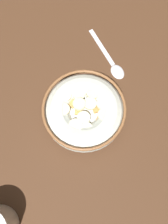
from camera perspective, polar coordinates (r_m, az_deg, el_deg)
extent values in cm
cube|color=#472B19|center=(56.67, 0.00, -1.14)|extent=(120.68, 120.68, 2.00)
cylinder|color=beige|center=(55.42, 0.00, -0.78)|extent=(9.33, 9.33, 0.60)
torus|color=beige|center=(52.93, 0.00, -0.03)|extent=(16.97, 16.97, 5.77)
torus|color=brown|center=(50.46, 0.00, 0.79)|extent=(17.06, 17.06, 0.60)
cylinder|color=white|center=(52.29, 0.00, 0.17)|extent=(13.51, 13.51, 0.40)
cube|color=#B78947|center=(53.29, -2.93, 4.69)|extent=(1.84, 1.85, 0.68)
cube|color=#AD7F42|center=(52.00, 2.77, 0.57)|extent=(1.97, 1.95, 0.76)
cube|color=#AD7F42|center=(51.17, 3.53, -1.99)|extent=(1.90, 1.92, 0.76)
cube|color=tan|center=(52.35, 1.74, 2.75)|extent=(1.70, 1.69, 0.67)
cube|color=#AD7F42|center=(53.41, 3.98, 4.91)|extent=(1.91, 1.90, 0.70)
cube|color=#B78947|center=(51.26, 5.30, -2.65)|extent=(1.52, 1.46, 0.78)
cube|color=#AD7F42|center=(52.53, 6.31, 1.84)|extent=(1.93, 1.92, 0.68)
cube|color=#B78947|center=(53.03, -4.40, 4.13)|extent=(1.49, 1.47, 0.69)
cube|color=tan|center=(51.80, -1.29, 0.08)|extent=(2.03, 2.04, 0.78)
cube|color=tan|center=(53.06, 0.11, 4.35)|extent=(1.72, 1.75, 0.75)
cube|color=#AD7F42|center=(51.08, -3.27, -3.04)|extent=(1.97, 1.95, 0.77)
cube|color=#B78947|center=(52.00, -5.90, 0.69)|extent=(1.63, 1.57, 0.79)
cube|color=#B78947|center=(53.45, -0.60, 5.47)|extent=(1.75, 1.78, 0.75)
cube|color=#B78947|center=(52.09, -2.60, 1.83)|extent=(1.56, 1.50, 0.81)
cylinder|color=beige|center=(51.91, 1.98, 4.30)|extent=(3.52, 3.56, 1.17)
cylinder|color=beige|center=(50.67, 4.60, -0.62)|extent=(3.69, 3.64, 0.96)
cylinder|color=beige|center=(51.41, 1.30, 2.02)|extent=(3.40, 3.41, 0.76)
cylinder|color=beige|center=(50.88, -1.15, 1.72)|extent=(3.09, 3.08, 1.02)
cylinder|color=#F4EABC|center=(50.13, 0.46, -3.77)|extent=(3.12, 3.13, 0.79)
cylinder|color=beige|center=(51.00, -4.71, 0.62)|extent=(3.37, 3.40, 1.04)
cylinder|color=#F4EABC|center=(51.82, -4.27, 3.81)|extent=(3.74, 3.79, 1.09)
cylinder|color=beige|center=(49.86, -1.91, -3.04)|extent=(3.17, 3.18, 0.96)
cylinder|color=beige|center=(51.53, 4.30, 1.82)|extent=(3.19, 3.23, 0.89)
cylinder|color=beige|center=(52.17, -1.26, 4.05)|extent=(3.18, 3.19, 1.15)
cylinder|color=#F9EFC6|center=(50.34, -0.08, -1.31)|extent=(3.12, 3.07, 0.92)
ellipsoid|color=silver|center=(59.57, 7.62, 9.13)|extent=(4.48, 3.75, 0.80)
cube|color=silver|center=(62.44, 4.02, 14.44)|extent=(10.73, 3.77, 0.36)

